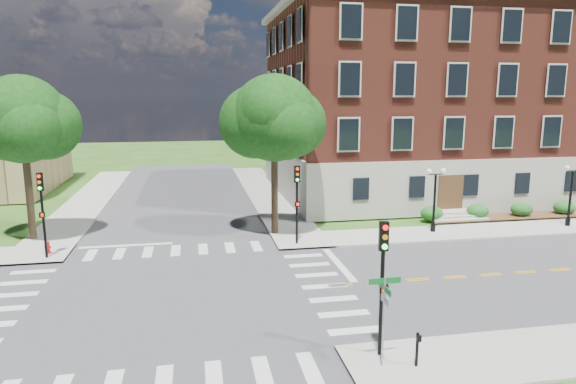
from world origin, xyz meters
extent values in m
plane|color=#294F16|center=(0.00, 0.00, 0.00)|extent=(160.00, 160.00, 0.00)
cube|color=#3D3D3F|center=(0.00, 0.00, 0.01)|extent=(90.00, 12.00, 0.01)
cube|color=#3D3D3F|center=(0.00, 0.00, 0.01)|extent=(12.00, 90.00, 0.01)
cube|color=#9E9B93|center=(23.00, 7.75, 0.06)|extent=(34.00, 3.50, 0.12)
cube|color=#9E9B93|center=(7.75, 23.00, 0.06)|extent=(3.50, 34.00, 0.12)
cube|color=#9E9B93|center=(-7.75, 23.00, 0.06)|extent=(3.50, 34.00, 0.12)
cube|color=silver|center=(8.80, 3.00, 0.00)|extent=(0.40, 5.50, 0.00)
cube|color=#A7A293|center=(24.00, 22.00, 2.22)|extent=(30.00, 20.00, 4.20)
cube|color=maroon|center=(24.00, 22.00, 10.22)|extent=(29.55, 19.70, 11.80)
cube|color=#A7A293|center=(24.00, 22.00, 16.37)|extent=(30.60, 20.60, 0.50)
cube|color=#472D19|center=(20.00, 11.96, 1.82)|extent=(2.00, 0.10, 2.80)
cylinder|color=#322519|center=(-8.89, 11.07, 2.53)|extent=(0.44, 0.44, 4.82)
sphere|color=black|center=(-8.89, 11.07, 7.62)|extent=(5.36, 5.36, 5.36)
cylinder|color=#322519|center=(6.34, 9.68, 2.49)|extent=(0.44, 0.44, 4.75)
sphere|color=black|center=(6.34, 9.68, 7.64)|extent=(5.54, 5.54, 5.54)
cylinder|color=black|center=(7.39, -6.90, 2.02)|extent=(0.14, 0.14, 3.80)
cube|color=black|center=(7.39, -6.90, 4.42)|extent=(0.35, 0.28, 1.00)
cylinder|color=red|center=(7.39, -7.03, 4.75)|extent=(0.19, 0.08, 0.18)
cylinder|color=orange|center=(7.39, -7.03, 4.42)|extent=(0.19, 0.08, 0.18)
cylinder|color=#19E533|center=(7.39, -7.03, 4.09)|extent=(0.19, 0.08, 0.18)
cube|color=black|center=(7.39, -7.08, 2.62)|extent=(0.32, 0.17, 0.30)
cylinder|color=black|center=(7.28, 6.99, 2.02)|extent=(0.14, 0.14, 3.80)
cube|color=black|center=(7.28, 6.99, 4.42)|extent=(0.36, 0.29, 1.00)
cylinder|color=red|center=(7.28, 6.86, 4.75)|extent=(0.19, 0.09, 0.18)
cylinder|color=orange|center=(7.28, 6.86, 4.42)|extent=(0.19, 0.09, 0.18)
cylinder|color=#19E533|center=(7.28, 6.86, 4.09)|extent=(0.19, 0.09, 0.18)
cube|color=black|center=(7.28, 6.81, 2.62)|extent=(0.32, 0.19, 0.30)
cylinder|color=black|center=(-7.05, 6.86, 2.02)|extent=(0.14, 0.14, 3.80)
cube|color=black|center=(-7.05, 6.86, 4.42)|extent=(0.38, 0.33, 1.00)
cylinder|color=red|center=(-7.05, 6.73, 4.75)|extent=(0.18, 0.12, 0.18)
cylinder|color=orange|center=(-7.05, 6.73, 4.42)|extent=(0.18, 0.12, 0.18)
cylinder|color=#19E533|center=(-7.05, 6.73, 4.09)|extent=(0.18, 0.12, 0.18)
cube|color=black|center=(-7.05, 6.68, 2.62)|extent=(0.32, 0.23, 0.30)
cylinder|color=black|center=(16.76, 8.05, 0.37)|extent=(0.32, 0.32, 0.50)
cylinder|color=black|center=(16.76, 8.05, 2.02)|extent=(0.16, 0.16, 3.80)
cube|color=black|center=(16.76, 8.05, 3.97)|extent=(1.00, 0.06, 0.06)
sphere|color=white|center=(16.26, 8.05, 4.17)|extent=(0.36, 0.36, 0.36)
sphere|color=white|center=(17.26, 8.05, 4.17)|extent=(0.36, 0.36, 0.36)
cylinder|color=black|center=(26.67, 7.74, 0.37)|extent=(0.32, 0.32, 0.50)
cylinder|color=black|center=(26.67, 7.74, 2.02)|extent=(0.16, 0.16, 3.80)
cube|color=black|center=(26.67, 7.74, 3.97)|extent=(1.00, 0.06, 0.06)
sphere|color=white|center=(26.17, 7.74, 4.17)|extent=(0.36, 0.36, 0.36)
cylinder|color=gray|center=(7.20, -7.63, 1.67)|extent=(0.07, 0.07, 3.10)
cube|color=#0B5A21|center=(7.20, -7.63, 3.12)|extent=(1.10, 0.03, 0.20)
cube|color=#0B5A21|center=(7.20, -7.63, 2.87)|extent=(0.03, 1.10, 0.20)
cube|color=silver|center=(7.25, -7.63, 2.42)|extent=(0.03, 0.75, 0.25)
cylinder|color=black|center=(8.32, -7.89, 0.72)|extent=(0.10, 0.10, 1.20)
cube|color=black|center=(8.32, -8.01, 1.17)|extent=(0.14, 0.08, 0.22)
cylinder|color=#A2130C|center=(-7.16, 7.63, 0.17)|extent=(0.32, 0.32, 0.10)
cylinder|color=#A2130C|center=(-7.16, 7.63, 0.42)|extent=(0.22, 0.22, 0.60)
sphere|color=#A2130C|center=(-7.16, 7.63, 0.75)|extent=(0.24, 0.24, 0.24)
cylinder|color=#A2130C|center=(-7.16, 7.63, 0.50)|extent=(0.35, 0.12, 0.12)
cylinder|color=#A2130C|center=(-7.16, 7.63, 0.50)|extent=(0.12, 0.35, 0.12)
camera|label=1|loc=(1.15, -22.66, 9.12)|focal=32.00mm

